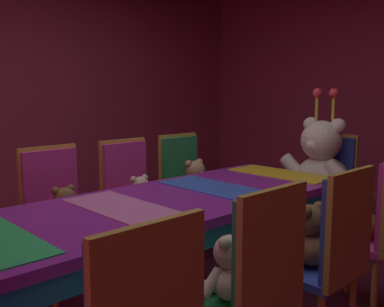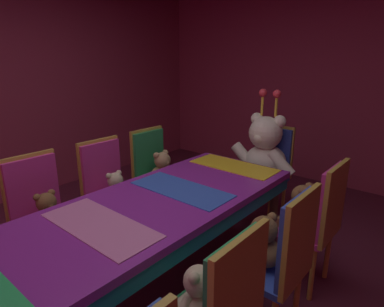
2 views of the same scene
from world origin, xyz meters
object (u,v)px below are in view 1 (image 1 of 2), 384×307
teddy_left_2 (141,196)px  teddy_right_2 (307,238)px  banquet_table (174,212)px  king_teddy_bear (320,164)px  teddy_left_3 (196,182)px  chair_right_2 (334,246)px  throne_chair (329,179)px  chair_right_3 (384,220)px  chair_left_2 (129,191)px  teddy_right_1 (229,271)px  teddy_left_1 (66,211)px  teddy_right_3 (360,215)px  chair_left_3 (184,180)px  chair_right_1 (256,279)px  chair_left_1 (55,205)px

teddy_left_2 → teddy_right_2: (1.40, 0.01, 0.02)m
banquet_table → king_teddy_bear: 1.61m
banquet_table → teddy_left_3: teddy_left_3 is taller
chair_right_2 → throne_chair: same height
chair_right_3 → king_teddy_bear: (-0.84, 0.70, 0.15)m
chair_left_2 → teddy_right_1: (1.52, -0.57, -0.01)m
teddy_left_1 → chair_right_3: bearing=38.7°
banquet_table → throne_chair: (0.00, 1.78, -0.06)m
teddy_left_2 → teddy_right_3: teddy_right_3 is taller
chair_right_3 → teddy_right_2: bearing=77.7°
chair_left_3 → teddy_right_1: (1.52, -1.15, -0.01)m
teddy_left_2 → teddy_left_3: 0.57m
teddy_left_2 → king_teddy_bear: size_ratio=0.32×
chair_right_2 → teddy_right_1: bearing=73.6°
chair_left_2 → chair_right_1: bearing=-19.0°
throne_chair → chair_right_2: bearing=29.8°
teddy_left_2 → chair_right_1: size_ratio=0.29×
chair_left_2 → teddy_right_1: 1.62m
chair_right_3 → throne_chair: bearing=-46.2°
teddy_left_2 → teddy_left_1: bearing=-90.2°
teddy_left_1 → teddy_left_2: teddy_left_1 is taller
chair_left_1 → chair_left_2: 0.61m
banquet_table → chair_left_3: size_ratio=2.50×
banquet_table → throne_chair: throne_chair is taller
teddy_left_3 → teddy_right_1: 1.79m
chair_left_1 → chair_right_2: 1.80m
chair_right_1 → teddy_right_3: bearing=-83.6°
teddy_right_2 → king_teddy_bear: 1.50m
teddy_left_1 → king_teddy_bear: bearing=70.2°
chair_left_3 → king_teddy_bear: bearing=41.6°
teddy_right_2 → teddy_right_3: size_ratio=0.99×
chair_left_1 → teddy_left_2: chair_left_1 is taller
king_teddy_bear → teddy_left_3: bearing=-42.9°
chair_left_2 → chair_left_3: same height
chair_right_1 → teddy_right_1: bearing=0.0°
chair_left_2 → chair_right_3: size_ratio=1.00×
teddy_right_3 → teddy_right_1: bearing=89.5°
banquet_table → chair_left_1: 0.90m
chair_left_3 → chair_left_2: bearing=-89.2°
teddy_right_2 → throne_chair: size_ratio=0.35×
chair_left_3 → banquet_table: bearing=-45.4°
teddy_left_1 → chair_left_3: bearing=97.2°
chair_left_2 → teddy_right_1: chair_left_2 is taller
chair_right_1 → chair_right_3: 1.19m
chair_right_3 → throne_chair: 1.21m
chair_left_3 → teddy_right_2: chair_left_3 is taller
teddy_right_1 → teddy_left_3: bearing=-39.7°
chair_left_3 → teddy_left_1: bearing=-82.8°
teddy_left_1 → chair_left_3: chair_left_3 is taller
teddy_left_1 → teddy_left_2: bearing=89.8°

